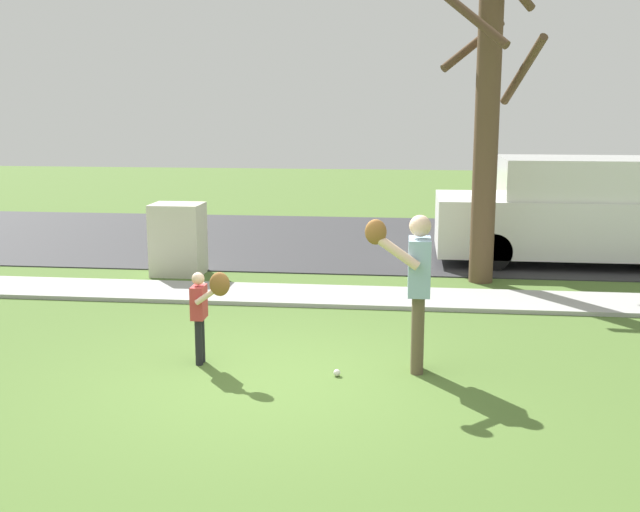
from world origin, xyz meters
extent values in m
plane|color=#4C6B2D|center=(0.00, 3.50, 0.00)|extent=(48.00, 48.00, 0.00)
cube|color=#A3A39E|center=(0.00, 3.60, 0.03)|extent=(36.00, 1.20, 0.06)
cube|color=#2D2D30|center=(0.00, 8.60, 0.01)|extent=(36.00, 6.80, 0.02)
cylinder|color=brown|center=(1.49, 0.43, 0.42)|extent=(0.13, 0.13, 0.84)
cylinder|color=brown|center=(1.49, 0.60, 0.42)|extent=(0.13, 0.13, 0.84)
cube|color=#8CADC6|center=(1.49, 0.52, 1.14)|extent=(0.23, 0.41, 0.60)
sphere|color=beige|center=(1.49, 0.52, 1.57)|extent=(0.23, 0.23, 0.23)
cylinder|color=beige|center=(1.24, 0.26, 1.36)|extent=(0.52, 0.10, 0.40)
ellipsoid|color=brown|center=(1.05, 0.26, 1.54)|extent=(0.22, 0.14, 0.26)
cylinder|color=beige|center=(1.49, 0.77, 1.16)|extent=(0.10, 0.10, 0.56)
cylinder|color=black|center=(-0.88, 0.54, 0.26)|extent=(0.08, 0.08, 0.51)
cylinder|color=black|center=(-0.87, 0.44, 0.26)|extent=(0.08, 0.08, 0.51)
cube|color=#B73838|center=(-0.88, 0.49, 0.70)|extent=(0.14, 0.25, 0.36)
sphere|color=beige|center=(-0.88, 0.49, 0.96)|extent=(0.14, 0.14, 0.14)
cylinder|color=beige|center=(-0.88, 0.64, 0.71)|extent=(0.06, 0.06, 0.34)
cylinder|color=beige|center=(-0.72, 0.34, 0.83)|extent=(0.32, 0.06, 0.25)
ellipsoid|color=brown|center=(-0.60, 0.34, 0.94)|extent=(0.22, 0.14, 0.26)
sphere|color=white|center=(0.66, 0.25, 0.04)|extent=(0.07, 0.07, 0.07)
cube|color=beige|center=(-2.47, 4.93, 0.60)|extent=(0.83, 0.68, 1.20)
cylinder|color=brown|center=(2.54, 4.98, 2.56)|extent=(0.38, 0.38, 5.12)
cylinder|color=brown|center=(3.08, 5.14, 3.33)|extent=(0.54, 1.36, 1.03)
cylinder|color=brown|center=(2.31, 5.37, 3.74)|extent=(1.05, 0.69, 0.86)
cylinder|color=brown|center=(2.13, 4.50, 4.15)|extent=(1.26, 1.12, 1.14)
cube|color=silver|center=(4.37, 6.71, 0.70)|extent=(5.00, 1.95, 1.00)
cube|color=silver|center=(4.37, 6.71, 1.55)|extent=(2.75, 1.79, 0.70)
cylinder|color=black|center=(2.82, 7.58, 0.34)|extent=(0.64, 0.22, 0.64)
cylinder|color=black|center=(2.82, 5.85, 0.34)|extent=(0.64, 0.22, 0.64)
camera|label=1|loc=(1.39, -7.43, 2.78)|focal=43.32mm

